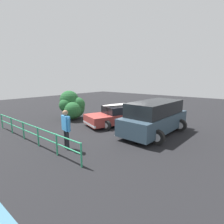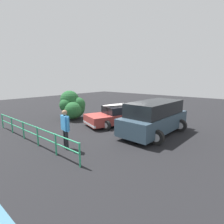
{
  "view_description": "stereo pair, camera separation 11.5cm",
  "coord_description": "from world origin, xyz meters",
  "px_view_note": "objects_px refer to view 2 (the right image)",
  "views": [
    {
      "loc": [
        -7.02,
        9.69,
        3.19
      ],
      "look_at": [
        0.31,
        0.81,
        0.95
      ],
      "focal_mm": 28.0,
      "sensor_mm": 36.0,
      "label": 1
    },
    {
      "loc": [
        -7.1,
        9.62,
        3.19
      ],
      "look_at": [
        0.31,
        0.81,
        0.95
      ],
      "focal_mm": 28.0,
      "sensor_mm": 36.0,
      "label": 2
    }
  ],
  "objects_px": {
    "bush_near_left": "(72,105)",
    "suv_car": "(155,117)",
    "person_bystander": "(65,126)",
    "sedan_car": "(118,115)"
  },
  "relations": [
    {
      "from": "person_bystander",
      "to": "bush_near_left",
      "type": "height_order",
      "value": "bush_near_left"
    },
    {
      "from": "bush_near_left",
      "to": "suv_car",
      "type": "bearing_deg",
      "value": -174.43
    },
    {
      "from": "suv_car",
      "to": "person_bystander",
      "type": "relative_size",
      "value": 2.82
    },
    {
      "from": "sedan_car",
      "to": "suv_car",
      "type": "distance_m",
      "value": 3.01
    },
    {
      "from": "bush_near_left",
      "to": "sedan_car",
      "type": "bearing_deg",
      "value": -164.95
    },
    {
      "from": "person_bystander",
      "to": "bush_near_left",
      "type": "relative_size",
      "value": 0.77
    },
    {
      "from": "sedan_car",
      "to": "suv_car",
      "type": "height_order",
      "value": "suv_car"
    },
    {
      "from": "sedan_car",
      "to": "suv_car",
      "type": "relative_size",
      "value": 0.93
    },
    {
      "from": "suv_car",
      "to": "bush_near_left",
      "type": "bearing_deg",
      "value": 5.57
    },
    {
      "from": "bush_near_left",
      "to": "person_bystander",
      "type": "bearing_deg",
      "value": 139.77
    }
  ]
}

